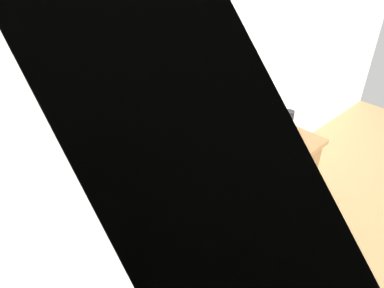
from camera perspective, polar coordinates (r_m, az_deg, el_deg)
The scene contains 12 objects.
ground_plane at distance 2.38m, azimuth 0.66°, elevation -18.65°, with size 6.00×6.00×0.00m, color #9E7A4C.
wall_back at distance 1.84m, azimuth -7.25°, elevation 14.84°, with size 6.00×0.06×2.60m.
desk at distance 2.28m, azimuth 8.27°, elevation -7.08°, with size 1.51×0.65×0.76m.
book_stack_tall at distance 1.83m, azimuth -4.14°, elevation -1.85°, with size 0.24×0.19×0.15m.
book_stack_keyboard_riser at distance 1.69m, azimuth -2.56°, elevation -4.86°, with size 0.25×0.20×0.16m.
book_stack_side at distance 2.07m, azimuth 5.82°, elevation 2.81°, with size 0.24×0.19×0.15m.
laptop at distance 1.80m, azimuth -5.67°, elevation 2.31°, with size 0.31×0.31×0.22m.
keyboard at distance 1.63m, azimuth -2.77°, elevation -2.27°, with size 0.42×0.14×0.02m, color black.
computer_mouse at distance 1.95m, azimuth 4.61°, elevation -1.26°, with size 0.06×0.10×0.04m, color #A5A8AD.
mug at distance 1.57m, azimuth -15.83°, elevation -11.44°, with size 0.12×0.08×0.10m.
water_bottle at distance 2.14m, azimuth 14.96°, elevation 3.09°, with size 0.06×0.06×0.17m, color black.
cell_phone at distance 1.79m, azimuth 6.37°, elevation -5.54°, with size 0.07×0.14×0.01m, color black.
Camera 1 is at (-1.03, -1.05, 1.88)m, focal length 33.52 mm.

